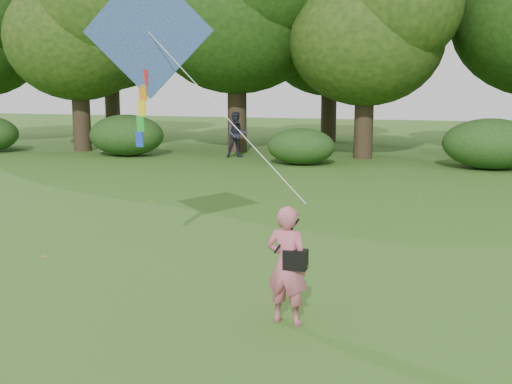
% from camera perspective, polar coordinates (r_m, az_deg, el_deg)
% --- Properties ---
extents(ground, '(100.00, 100.00, 0.00)m').
position_cam_1_polar(ground, '(8.04, 2.66, -13.29)').
color(ground, '#265114').
rests_on(ground, ground).
extents(man_kite_flyer, '(0.63, 0.46, 1.58)m').
position_cam_1_polar(man_kite_flyer, '(8.43, 2.78, -6.51)').
color(man_kite_flyer, '#CB5F76').
rests_on(man_kite_flyer, ground).
extents(bystander_left, '(1.18, 1.10, 1.94)m').
position_cam_1_polar(bystander_left, '(27.47, -1.72, 5.11)').
color(bystander_left, '#262733').
rests_on(bystander_left, ground).
extents(crossbody_bag, '(0.43, 0.20, 0.67)m').
position_cam_1_polar(crossbody_bag, '(8.34, 3.51, -5.95)').
color(crossbody_bag, black).
rests_on(crossbody_bag, ground).
extents(flying_kite, '(4.26, 2.21, 3.46)m').
position_cam_1_polar(flying_kite, '(10.99, -9.59, 13.63)').
color(flying_kite, '#2845AF').
rests_on(flying_kite, ground).
extents(tree_line, '(54.70, 15.30, 9.48)m').
position_cam_1_polar(tree_line, '(30.14, 17.73, 13.89)').
color(tree_line, '#3A2D1E').
rests_on(tree_line, ground).
extents(shrub_band, '(39.15, 3.22, 1.88)m').
position_cam_1_polar(shrub_band, '(25.00, 11.63, 4.21)').
color(shrub_band, '#264919').
rests_on(shrub_band, ground).
extents(fallen_leaves, '(12.06, 15.86, 0.01)m').
position_cam_1_polar(fallen_leaves, '(10.34, 4.30, -7.99)').
color(fallen_leaves, olive).
rests_on(fallen_leaves, ground).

